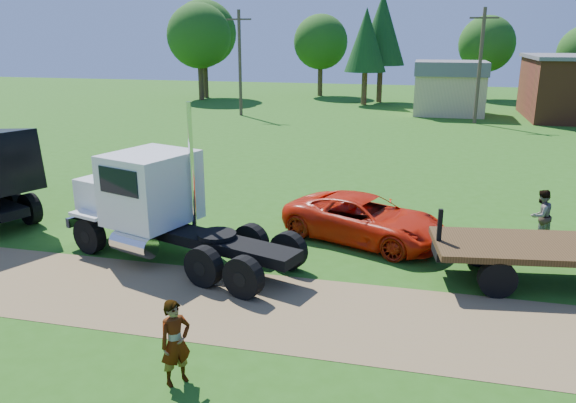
# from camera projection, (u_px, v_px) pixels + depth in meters

# --- Properties ---
(ground) EXTENTS (140.00, 140.00, 0.00)m
(ground) POSITION_uv_depth(u_px,v_px,m) (331.00, 316.00, 14.55)
(ground) COLOR #255913
(ground) RESTS_ON ground
(dirt_track) EXTENTS (120.00, 4.20, 0.01)m
(dirt_track) POSITION_uv_depth(u_px,v_px,m) (331.00, 315.00, 14.55)
(dirt_track) COLOR olive
(dirt_track) RESTS_ON ground
(white_semi_tractor) EXTENTS (8.44, 5.00, 5.01)m
(white_semi_tractor) POSITION_uv_depth(u_px,v_px,m) (154.00, 204.00, 18.24)
(white_semi_tractor) COLOR black
(white_semi_tractor) RESTS_ON ground
(orange_pickup) EXTENTS (6.34, 4.58, 1.60)m
(orange_pickup) POSITION_uv_depth(u_px,v_px,m) (365.00, 219.00, 19.61)
(orange_pickup) COLOR red
(orange_pickup) RESTS_ON ground
(spectator_a) EXTENTS (0.77, 0.81, 1.87)m
(spectator_a) POSITION_uv_depth(u_px,v_px,m) (175.00, 343.00, 11.52)
(spectator_a) COLOR #999999
(spectator_a) RESTS_ON ground
(spectator_b) EXTENTS (1.15, 1.13, 1.87)m
(spectator_b) POSITION_uv_depth(u_px,v_px,m) (541.00, 216.00, 19.52)
(spectator_b) COLOR #999999
(spectator_b) RESTS_ON ground
(tan_shed) EXTENTS (6.20, 5.40, 4.70)m
(tan_shed) POSITION_uv_depth(u_px,v_px,m) (449.00, 87.00, 50.18)
(tan_shed) COLOR tan
(tan_shed) RESTS_ON ground
(utility_poles) EXTENTS (42.20, 0.28, 9.00)m
(utility_poles) POSITION_uv_depth(u_px,v_px,m) (480.00, 64.00, 44.41)
(utility_poles) COLOR #453327
(utility_poles) RESTS_ON ground
(tree_row) EXTENTS (57.39, 14.47, 11.13)m
(tree_row) POSITION_uv_depth(u_px,v_px,m) (413.00, 38.00, 58.57)
(tree_row) COLOR #3C2718
(tree_row) RESTS_ON ground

